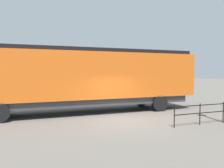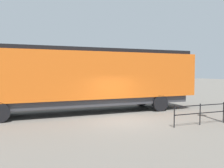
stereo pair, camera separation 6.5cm
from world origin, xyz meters
name	(u,v)px [view 2 (the right image)]	position (x,y,z in m)	size (l,w,h in m)	color
ground_plane	(125,121)	(0.00, 0.00, 0.00)	(120.00, 120.00, 0.00)	#666059
locomotive	(91,77)	(-3.34, -0.89, 2.31)	(2.95, 15.31, 4.12)	orange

